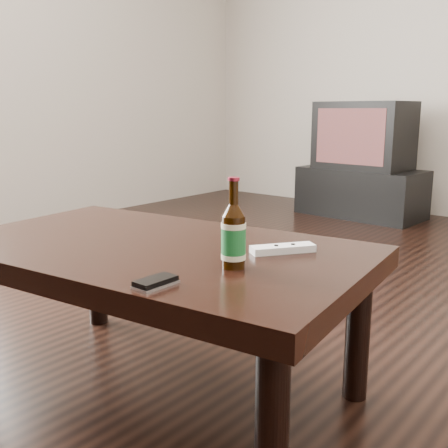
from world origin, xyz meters
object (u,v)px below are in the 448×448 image
Objects in this scene: tv at (364,135)px; phone at (156,282)px; tv_stand at (361,192)px; remote at (283,249)px; beer_bottle at (234,236)px; coffee_table at (154,264)px.

tv reaches higher than phone.
remote reaches higher than tv_stand.
phone is at bearing -101.81° from beer_bottle.
tv_stand is at bearing 109.42° from beer_bottle.
coffee_table is (0.71, -2.89, -0.25)m from tv.
beer_bottle reaches higher than coffee_table.
remote is (0.02, 0.19, -0.07)m from beer_bottle.
tv is 3.23× the size of beer_bottle.
coffee_table is 0.38m from remote.
tv reaches higher than tv_stand.
tv is 2.92m from remote.
phone is 0.58× the size of remote.
beer_bottle is (0.32, -0.03, 0.14)m from coffee_table.
remote is at bearing 82.02° from phone.
tv_stand is at bearing 90.00° from tv.
remote is (0.06, 0.41, 0.00)m from phone.
tv is (-0.00, -0.00, 0.45)m from tv_stand.
tv_stand is 3.30m from phone.
beer_bottle is 1.28× the size of remote.
phone is at bearing -68.71° from tv.
remote is at bearing 85.25° from beer_bottle.
remote reaches higher than coffee_table.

